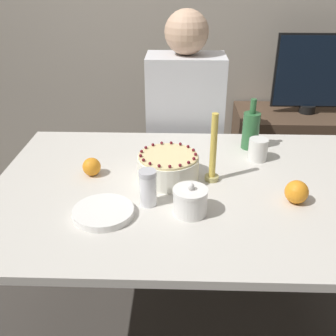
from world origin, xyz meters
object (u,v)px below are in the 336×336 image
Objects in this scene: sugar_shaker at (148,188)px; bottle at (251,130)px; cake at (168,167)px; sugar_bowl at (190,201)px; candle at (213,154)px; person_man_blue_shirt at (183,147)px; tv_monitor at (313,73)px.

bottle reaches higher than sugar_shaker.
bottle is (0.36, 0.30, 0.04)m from cake.
sugar_bowl is 0.43× the size of candle.
candle is at bearing 37.79° from sugar_shaker.
bottle is (0.28, 0.54, 0.04)m from sugar_bowl.
sugar_shaker is (-0.06, -0.18, 0.02)m from cake.
sugar_bowl is at bearing 90.97° from person_man_blue_shirt.
tv_monitor is at bearing 59.65° from sugar_bowl.
sugar_bowl is at bearing -120.35° from tv_monitor.
sugar_bowl is (0.08, -0.23, -0.00)m from cake.
sugar_shaker is at bearing -130.95° from bottle.
sugar_bowl is 0.51× the size of bottle.
person_man_blue_shirt is at bearing 84.32° from cake.
bottle is 0.47× the size of tv_monitor.
sugar_shaker is at bearing -142.21° from candle.
candle is 0.73m from person_man_blue_shirt.
candle is 1.19× the size of bottle.
cake is 0.18× the size of person_man_blue_shirt.
person_man_blue_shirt is at bearing 90.97° from sugar_bowl.
cake is 0.25m from sugar_bowl.
tv_monitor is at bearing -151.70° from person_man_blue_shirt.
bottle is (0.42, 0.49, 0.02)m from sugar_shaker.
cake is 2.01× the size of sugar_bowl.
tv_monitor is at bearing 51.81° from cake.
sugar_shaker is 1.57m from tv_monitor.
bottle is at bearing 58.17° from candle.
sugar_bowl is at bearing -70.96° from cake.
bottle is (0.19, 0.31, -0.02)m from candle.
tv_monitor is (0.49, 0.78, 0.06)m from bottle.
sugar_shaker is 0.27× the size of tv_monitor.
person_man_blue_shirt is at bearing -151.70° from tv_monitor.
tv_monitor is (0.85, 1.08, 0.10)m from cake.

